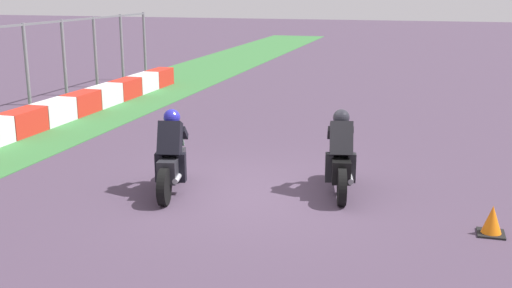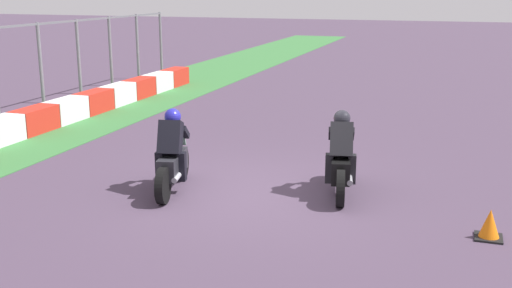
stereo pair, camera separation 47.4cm
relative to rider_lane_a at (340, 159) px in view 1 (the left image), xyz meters
The scene contains 4 objects.
ground_plane 1.69m from the rider_lane_a, 106.49° to the left, with size 120.00×120.00×0.00m, color #48384C.
rider_lane_a is the anchor object (origin of this frame).
rider_lane_b 3.03m from the rider_lane_a, 105.70° to the left, with size 2.02×0.64×1.51m.
traffic_cone 2.88m from the rider_lane_a, 118.53° to the right, with size 0.40×0.40×0.46m.
Camera 1 is at (-10.34, -3.01, 3.64)m, focal length 43.75 mm.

